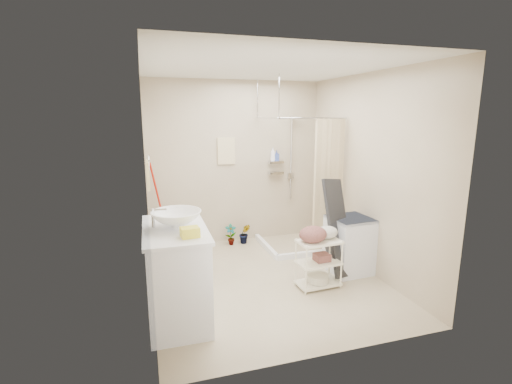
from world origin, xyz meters
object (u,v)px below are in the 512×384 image
at_px(vanity, 177,273).
at_px(toilet, 180,248).
at_px(washing_machine, 349,245).
at_px(laundry_rack, 319,259).

relative_size(vanity, toilet, 1.35).
distance_m(vanity, toilet, 0.95).
height_order(vanity, washing_machine, vanity).
xyz_separation_m(toilet, washing_machine, (2.18, -0.44, -0.04)).
relative_size(vanity, washing_machine, 1.48).
bearing_deg(toilet, washing_machine, -103.65).
height_order(vanity, laundry_rack, vanity).
height_order(vanity, toilet, vanity).
distance_m(vanity, laundry_rack, 1.72).
bearing_deg(toilet, laundry_rack, -117.11).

